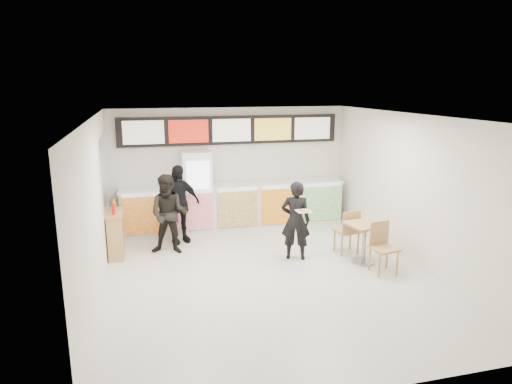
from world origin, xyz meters
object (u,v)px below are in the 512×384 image
object	(u,v)px
customer_left	(169,214)
customer_mid	(178,204)
service_counter	(235,206)
cafe_table	(364,236)
drinks_fridge	(197,192)
condiment_ledge	(116,233)
customer_main	(296,220)

from	to	relation	value
customer_left	customer_mid	distance (m)	0.70
service_counter	customer_left	xyz separation A→B (m)	(-1.70, -1.34, 0.29)
service_counter	cafe_table	distance (m)	3.55
drinks_fridge	customer_left	bearing A→B (deg)	-119.43
customer_left	condiment_ledge	xyz separation A→B (m)	(-1.12, 0.11, -0.37)
customer_left	customer_mid	xyz separation A→B (m)	(0.24, 0.65, 0.04)
cafe_table	condiment_ledge	size ratio (longest dim) A/B	1.50
customer_left	customer_mid	world-z (taller)	customer_mid
customer_left	cafe_table	world-z (taller)	customer_left
customer_left	condiment_ledge	distance (m)	1.18
cafe_table	drinks_fridge	bearing A→B (deg)	126.22
customer_main	customer_mid	size ratio (longest dim) A/B	0.92
drinks_fridge	customer_main	bearing A→B (deg)	-53.69
service_counter	customer_main	world-z (taller)	customer_main
cafe_table	condiment_ledge	xyz separation A→B (m)	(-4.90, 1.65, -0.08)
drinks_fridge	cafe_table	xyz separation A→B (m)	(3.01, -2.90, -0.43)
service_counter	cafe_table	size ratio (longest dim) A/B	3.22
service_counter	condiment_ledge	world-z (taller)	condiment_ledge
service_counter	cafe_table	bearing A→B (deg)	-54.24
drinks_fridge	condiment_ledge	distance (m)	2.32
service_counter	customer_main	size ratio (longest dim) A/B	3.36
service_counter	customer_main	distance (m)	2.48
customer_left	condiment_ledge	size ratio (longest dim) A/B	1.50
drinks_fridge	condiment_ledge	world-z (taller)	drinks_fridge
customer_left	customer_mid	bearing A→B (deg)	85.04
condiment_ledge	customer_main	bearing A→B (deg)	-16.91
drinks_fridge	customer_mid	world-z (taller)	drinks_fridge
drinks_fridge	customer_mid	xyz separation A→B (m)	(-0.53, -0.71, -0.10)
service_counter	customer_main	xyz separation A→B (m)	(0.79, -2.33, 0.25)
customer_mid	cafe_table	world-z (taller)	customer_mid
customer_left	cafe_table	xyz separation A→B (m)	(3.78, -1.54, -0.29)
cafe_table	customer_main	bearing A→B (deg)	146.95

